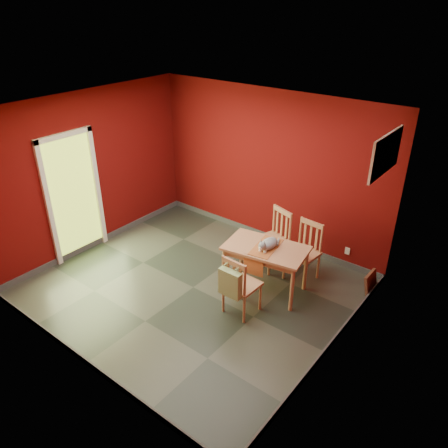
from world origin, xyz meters
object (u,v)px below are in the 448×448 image
Objects in this scene: chair_far_left at (274,238)px; picture_frame at (371,283)px; dining_table at (266,252)px; chair_far_right at (304,251)px; tote_bag at (230,283)px; cat at (269,242)px; chair_near at (240,284)px.

chair_far_left is 2.85× the size of picture_frame.
chair_far_right reaches higher than dining_table.
picture_frame is at bearing 34.25° from dining_table.
chair_far_right is 1.56m from tote_bag.
picture_frame is at bearing 9.80° from cat.
chair_near is (0.29, -1.32, -0.03)m from chair_far_left.
chair_near is 2.28× the size of cat.
dining_table is at bearing -145.75° from picture_frame.
chair_far_right is at bearing -165.92° from picture_frame.
dining_table is at bearing -68.04° from chair_far_left.
cat is (0.04, 0.00, 0.19)m from dining_table.
chair_far_left is at bearing 178.45° from chair_far_right.
chair_far_left is 0.56m from chair_far_right.
tote_bag is at bearing -88.65° from dining_table.
chair_far_right is 0.78m from cat.
dining_table is 1.30× the size of chair_far_left.
chair_near is 2.04m from picture_frame.
dining_table is 0.20m from cat.
chair_far_left is at bearing -171.40° from picture_frame.
cat is at bearing 88.65° from chair_near.
chair_far_right is (0.56, -0.02, -0.02)m from chair_far_left.
chair_near reaches higher than dining_table.
tote_bag is (-0.01, -0.22, 0.14)m from chair_near.
tote_bag is (0.28, -1.54, 0.11)m from chair_far_left.
tote_bag is 1.13× the size of cat.
dining_table is 0.72m from chair_far_left.
chair_far_left is 1.63m from picture_frame.
chair_far_left is 1.35m from chair_near.
dining_table is 1.39× the size of chair_near.
picture_frame is at bearing 54.11° from tote_bag.
picture_frame is (1.27, 0.89, -0.67)m from cat.
chair_near is at bearing -87.76° from dining_table.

